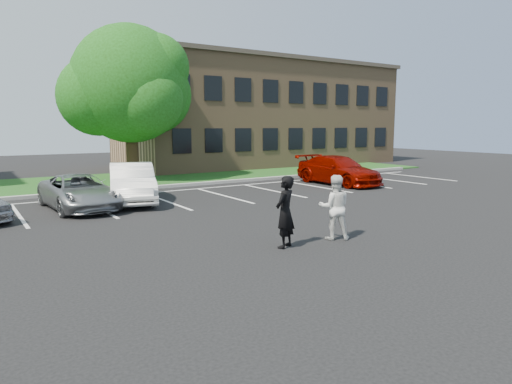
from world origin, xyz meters
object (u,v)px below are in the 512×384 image
(man_white_shirt, at_px, (334,207))
(car_white_sedan, at_px, (132,183))
(man_black_suit, at_px, (285,212))
(car_silver_minivan, at_px, (79,192))
(tree, at_px, (131,87))
(car_red_compact, at_px, (338,170))
(office_building, at_px, (259,114))

(man_white_shirt, distance_m, car_white_sedan, 9.68)
(man_black_suit, bearing_deg, car_silver_minivan, -98.19)
(tree, relative_size, man_black_suit, 4.62)
(man_white_shirt, distance_m, car_red_compact, 12.42)
(office_building, distance_m, car_silver_minivan, 22.60)
(office_building, relative_size, man_white_shirt, 12.25)
(man_black_suit, height_order, car_white_sedan, man_black_suit)
(man_black_suit, xyz_separation_m, man_white_shirt, (1.71, -0.04, -0.04))
(tree, xyz_separation_m, car_white_sedan, (-2.56, -7.49, -4.54))
(man_black_suit, bearing_deg, man_white_shirt, 150.42)
(tree, distance_m, man_black_suit, 17.37)
(car_silver_minivan, distance_m, car_white_sedan, 2.25)
(car_silver_minivan, xyz_separation_m, car_red_compact, (13.55, 0.10, 0.11))
(man_black_suit, height_order, man_white_shirt, man_black_suit)
(office_building, height_order, car_red_compact, office_building)
(tree, xyz_separation_m, man_white_shirt, (0.19, -16.77, -4.43))
(tree, relative_size, car_silver_minivan, 1.85)
(tree, height_order, man_black_suit, tree)
(man_black_suit, bearing_deg, car_white_sedan, -111.95)
(tree, bearing_deg, man_black_suit, -95.19)
(man_white_shirt, relative_size, car_white_sedan, 0.37)
(car_white_sedan, bearing_deg, car_silver_minivan, -153.60)
(man_white_shirt, relative_size, car_silver_minivan, 0.38)
(man_black_suit, xyz_separation_m, car_silver_minivan, (-3.24, 8.82, -0.29))
(man_white_shirt, xyz_separation_m, car_silver_minivan, (-4.95, 8.85, -0.25))
(office_building, height_order, man_black_suit, office_building)
(man_white_shirt, bearing_deg, man_black_suit, 31.85)
(tree, height_order, car_white_sedan, tree)
(office_building, distance_m, tree, 14.10)
(office_building, distance_m, car_white_sedan, 20.64)
(car_silver_minivan, distance_m, car_red_compact, 13.56)
(office_building, height_order, car_white_sedan, office_building)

